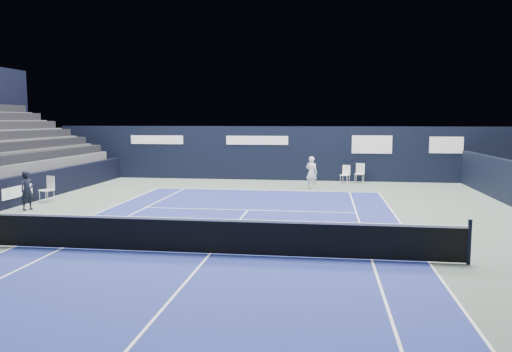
% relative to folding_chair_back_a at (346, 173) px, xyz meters
% --- Properties ---
extents(ground, '(48.00, 48.00, 0.00)m').
position_rel_folding_chair_back_a_xyz_m(ground, '(-4.05, -13.33, -0.56)').
color(ground, '#526158').
rests_on(ground, ground).
extents(court_surface, '(10.97, 23.77, 0.01)m').
position_rel_folding_chair_back_a_xyz_m(court_surface, '(-4.05, -15.33, -0.56)').
color(court_surface, navy).
rests_on(court_surface, ground).
extents(folding_chair_back_a, '(0.57, 0.56, 0.99)m').
position_rel_folding_chair_back_a_xyz_m(folding_chair_back_a, '(0.00, 0.00, 0.00)').
color(folding_chair_back_a, white).
rests_on(folding_chair_back_a, ground).
extents(folding_chair_back_b, '(0.58, 0.57, 1.09)m').
position_rel_folding_chair_back_a_xyz_m(folding_chair_back_b, '(0.78, 0.25, 0.05)').
color(folding_chair_back_b, silver).
rests_on(folding_chair_back_b, ground).
extents(line_judge_chair, '(0.62, 0.62, 1.09)m').
position_rel_folding_chair_back_a_xyz_m(line_judge_chair, '(-12.78, -8.11, 0.06)').
color(line_judge_chair, silver).
rests_on(line_judge_chair, ground).
extents(line_judge, '(0.56, 0.66, 1.52)m').
position_rel_folding_chair_back_a_xyz_m(line_judge, '(-12.50, -10.05, 0.20)').
color(line_judge, black).
rests_on(line_judge, ground).
extents(court_markings, '(11.03, 23.83, 0.00)m').
position_rel_folding_chair_back_a_xyz_m(court_markings, '(-4.05, -15.33, -0.55)').
color(court_markings, white).
rests_on(court_markings, court_surface).
extents(tennis_net, '(12.90, 0.10, 1.10)m').
position_rel_folding_chair_back_a_xyz_m(tennis_net, '(-4.05, -15.33, -0.06)').
color(tennis_net, black).
rests_on(tennis_net, ground).
extents(back_sponsor_wall, '(26.00, 0.63, 3.10)m').
position_rel_folding_chair_back_a_xyz_m(back_sponsor_wall, '(-4.04, 1.17, 0.99)').
color(back_sponsor_wall, black).
rests_on(back_sponsor_wall, ground).
extents(side_barrier_left, '(0.33, 22.00, 1.20)m').
position_rel_folding_chair_back_a_xyz_m(side_barrier_left, '(-13.55, -9.36, 0.04)').
color(side_barrier_left, black).
rests_on(side_barrier_left, ground).
extents(tennis_player, '(0.70, 0.90, 1.64)m').
position_rel_folding_chair_back_a_xyz_m(tennis_player, '(-1.80, -2.49, 0.26)').
color(tennis_player, white).
rests_on(tennis_player, ground).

